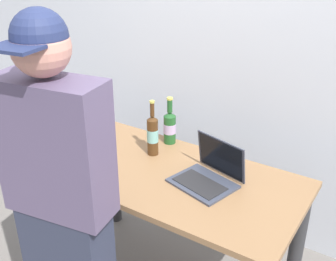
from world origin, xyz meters
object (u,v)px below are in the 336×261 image
Objects in this scene: beer_bottle_dark at (170,126)px; person_figure at (62,206)px; laptop at (209,174)px; beer_bottle_amber at (153,134)px.

person_figure is (0.05, -0.92, -0.00)m from beer_bottle_dark.
person_figure is at bearing -86.99° from beer_bottle_dark.
person_figure is (-0.36, -0.66, 0.06)m from laptop.
laptop is 0.49m from beer_bottle_dark.
laptop is 1.25× the size of beer_bottle_dark.
beer_bottle_amber is at bearing 168.14° from laptop.
beer_bottle_dark is 0.17× the size of person_figure.
beer_bottle_amber is (-0.41, 0.09, 0.08)m from laptop.
beer_bottle_dark is 0.92m from person_figure.
beer_bottle_dark is (-0.41, 0.26, 0.06)m from laptop.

